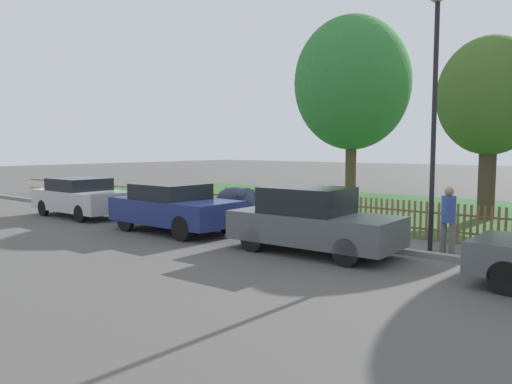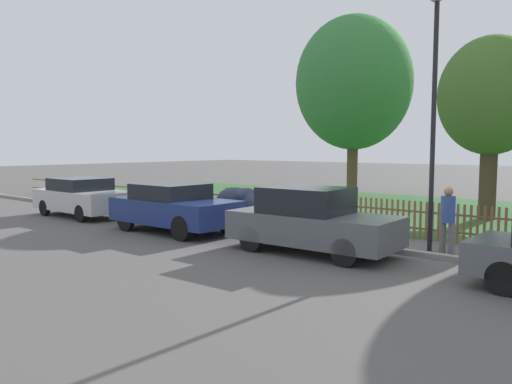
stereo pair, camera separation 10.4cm
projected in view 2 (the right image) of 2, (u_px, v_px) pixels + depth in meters
The scene contains 12 objects.
ground_plane at pixel (357, 248), 12.05m from camera, with size 120.00×120.00×0.00m, color #565451.
kerb_stone at pixel (359, 245), 12.12m from camera, with size 41.21×0.20×0.12m, color gray.
grass_strip at pixel (462, 215), 18.07m from camera, with size 41.21×11.48×0.01m, color #33602D.
park_fence at pixel (395, 218), 13.64m from camera, with size 41.21×0.05×1.02m.
parked_car_silver_hatchback at pixel (83, 197), 17.63m from camera, with size 3.90×1.82×1.35m.
parked_car_black_saloon at pixel (174, 207), 14.37m from camera, with size 3.89×1.85×1.39m.
parked_car_navy_estate at pixel (311, 221), 11.50m from camera, with size 3.98×1.81×1.52m.
covered_motorcycle at pixel (237, 201), 16.00m from camera, with size 1.89×0.86×1.16m.
tree_nearest_kerb at pixel (354, 83), 23.88m from camera, with size 5.54×5.54×8.70m.
tree_behind_motorcycle at pixel (491, 97), 16.57m from camera, with size 3.43×3.43×6.13m.
pedestrian_near_fence at pixel (448, 217), 11.22m from camera, with size 0.37×0.37×1.55m.
street_lamp at pixel (433, 92), 11.36m from camera, with size 0.20×0.79×5.91m.
Camera 2 is at (5.73, -10.69, 2.44)m, focal length 35.00 mm.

